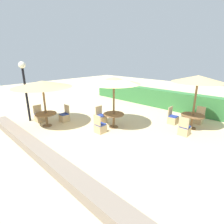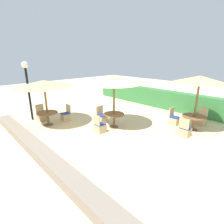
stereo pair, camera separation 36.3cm
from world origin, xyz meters
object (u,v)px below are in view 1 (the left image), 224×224
at_px(patio_chair_back_right_west, 173,119).
at_px(patio_chair_center_west, 101,118).
at_px(round_table_center, 114,117).
at_px(round_table_front_left, 46,116).
at_px(patio_chair_center_south, 100,128).
at_px(parasol_back_right, 198,79).
at_px(patio_chair_front_left_north, 65,117).
at_px(patio_chair_back_right_south, 184,130).
at_px(patio_chair_front_left_west, 40,117).
at_px(round_table_back_right, 192,118).
at_px(parasol_front_left, 42,84).
at_px(patio_chair_back_right_north, 199,119).
at_px(lamp_post, 24,80).
at_px(parasol_center, 114,81).

bearing_deg(patio_chair_back_right_west, patio_chair_center_west, -48.34).
distance_m(round_table_center, round_table_front_left, 3.57).
xyz_separation_m(patio_chair_center_south, round_table_front_left, (-2.69, -1.40, 0.30)).
relative_size(parasol_back_right, patio_chair_front_left_north, 2.92).
bearing_deg(patio_chair_center_south, round_table_front_left, -152.58).
relative_size(patio_chair_back_right_south, patio_chair_front_left_west, 1.00).
bearing_deg(patio_chair_center_west, patio_chair_front_left_north, -52.90).
bearing_deg(round_table_front_left, patio_chair_center_south, 27.42).
xyz_separation_m(round_table_back_right, round_table_front_left, (-5.71, -5.00, -0.03)).
bearing_deg(parasol_front_left, round_table_back_right, 41.23).
xyz_separation_m(patio_chair_back_right_north, patio_chair_back_right_south, (0.06, -2.10, 0.00)).
xyz_separation_m(patio_chair_back_right_north, round_table_front_left, (-5.70, -6.04, 0.30)).
xyz_separation_m(lamp_post, parasol_front_left, (1.47, 0.31, -0.10)).
xyz_separation_m(patio_chair_center_west, round_table_front_left, (-1.73, -2.35, 0.30)).
bearing_deg(patio_chair_front_left_north, patio_chair_back_right_north, -138.75).
relative_size(parasol_center, parasol_front_left, 0.90).
height_order(round_table_back_right, patio_chair_center_west, patio_chair_center_west).
bearing_deg(parasol_front_left, patio_chair_back_right_west, 46.73).
xyz_separation_m(patio_chair_back_right_west, patio_chair_center_west, (-2.97, -2.64, 0.00)).
xyz_separation_m(parasol_center, patio_chair_front_left_west, (-3.66, -2.30, -2.17)).
bearing_deg(parasol_center, round_table_front_left, -138.87).
relative_size(parasol_center, patio_chair_center_west, 2.80).
xyz_separation_m(patio_chair_back_right_north, patio_chair_front_left_north, (-5.68, -4.98, 0.00)).
distance_m(patio_chair_back_right_north, patio_chair_center_west, 5.42).
bearing_deg(patio_chair_back_right_north, patio_chair_front_left_north, 41.25).
distance_m(patio_chair_back_right_west, patio_chair_center_west, 3.97).
bearing_deg(patio_chair_back_right_south, patio_chair_center_west, -158.42).
relative_size(patio_chair_back_right_north, patio_chair_back_right_south, 1.00).
xyz_separation_m(parasol_center, parasol_front_left, (-2.69, -2.35, -0.19)).
distance_m(patio_chair_back_right_north, parasol_center, 5.24).
bearing_deg(patio_chair_back_right_south, lamp_post, -149.55).
height_order(lamp_post, patio_chair_back_right_south, lamp_post).
bearing_deg(round_table_center, patio_chair_center_west, -179.95).
relative_size(round_table_center, patio_chair_front_left_west, 1.16).
bearing_deg(parasol_front_left, patio_chair_back_right_north, 46.65).
relative_size(round_table_back_right, round_table_front_left, 1.05).
relative_size(patio_chair_center_west, parasol_front_left, 0.32).
bearing_deg(round_table_back_right, parasol_center, -138.69).
distance_m(patio_chair_back_right_south, round_table_center, 3.48).
relative_size(lamp_post, round_table_back_right, 2.91).
bearing_deg(round_table_center, parasol_center, 90.00).
distance_m(parasol_back_right, patio_chair_back_right_west, 2.49).
xyz_separation_m(patio_chair_back_right_west, patio_chair_back_right_south, (1.07, -1.04, 0.00)).
bearing_deg(patio_chair_front_left_north, patio_chair_front_left_west, 45.61).
bearing_deg(patio_chair_back_right_south, patio_chair_back_right_north, 91.65).
relative_size(parasol_back_right, patio_chair_center_west, 2.92).
bearing_deg(lamp_post, round_table_back_right, 36.49).
distance_m(patio_chair_center_south, patio_chair_front_left_west, 3.89).
bearing_deg(patio_chair_back_right_north, patio_chair_center_west, 42.89).
bearing_deg(lamp_post, patio_chair_back_right_west, 40.66).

